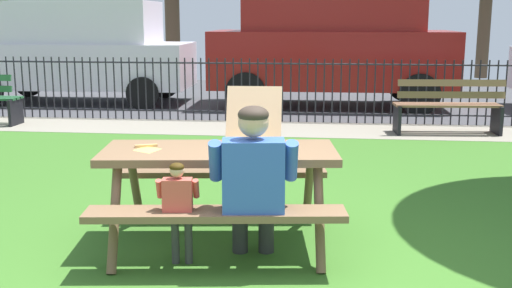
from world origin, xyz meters
TOP-DOWN VIEW (x-y plane):
  - ground at (0.00, 1.31)m, footprint 28.00×10.61m
  - cobblestone_walkway at (0.00, 5.91)m, footprint 28.00×1.40m
  - street_asphalt at (0.00, 10.10)m, footprint 28.00×6.97m
  - picnic_table_foreground at (-0.42, 0.69)m, footprint 1.97×1.69m
  - pizza_box_open at (-0.17, 0.74)m, footprint 0.46×0.56m
  - pizza_slice_on_table at (-0.97, 0.63)m, footprint 0.24×0.26m
  - adult_at_table at (-0.10, 0.23)m, footprint 0.63×0.62m
  - child_at_table at (-0.61, 0.13)m, footprint 0.30×0.30m
  - iron_fence_streetside at (0.00, 6.61)m, footprint 19.40×0.03m
  - park_bench_center at (2.25, 5.77)m, footprint 1.63×0.58m
  - parked_car_left at (-4.72, 8.58)m, footprint 4.65×2.05m
  - parked_car_center at (0.48, 8.58)m, footprint 4.73×2.13m

SIDE VIEW (x-z plane):
  - ground at x=0.00m, z-range -0.02..0.00m
  - street_asphalt at x=0.00m, z-range -0.01..0.00m
  - cobblestone_walkway at x=0.00m, z-range -0.01..0.00m
  - park_bench_center at x=2.25m, z-range -0.01..0.84m
  - child_at_table at x=-0.61m, z-range 0.09..0.89m
  - iron_fence_streetside at x=0.00m, z-range 0.01..1.09m
  - picnic_table_foreground at x=-0.42m, z-range 0.20..0.99m
  - adult_at_table at x=-0.10m, z-range 0.06..1.25m
  - pizza_slice_on_table at x=-0.97m, z-range 0.77..0.79m
  - pizza_box_open at x=-0.17m, z-range 0.63..1.09m
  - parked_car_left at x=-4.72m, z-range 0.06..2.14m
  - parked_car_center at x=0.48m, z-range 0.08..2.54m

